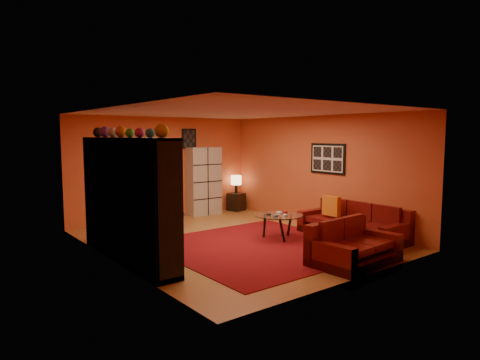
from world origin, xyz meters
TOP-DOWN VIEW (x-y plane):
  - floor at (0.00, 0.00)m, footprint 6.00×6.00m
  - ceiling at (0.00, 0.00)m, footprint 6.00×6.00m
  - wall_back at (0.00, 3.00)m, footprint 6.00×0.00m
  - wall_front at (0.00, -3.00)m, footprint 6.00×0.00m
  - wall_left at (-2.50, 0.00)m, footprint 0.00×6.00m
  - wall_right at (2.50, 0.00)m, footprint 0.00×6.00m
  - rug at (0.10, -0.70)m, footprint 3.60×3.60m
  - doorway at (-0.70, 2.96)m, footprint 0.95×0.10m
  - wall_art_right at (2.48, -0.30)m, footprint 0.03×1.00m
  - wall_art_back at (0.75, 2.98)m, footprint 0.42×0.03m
  - entertainment_unit at (-2.27, 0.00)m, footprint 0.45×3.00m
  - tv at (-2.23, -0.01)m, footprint 0.94×0.12m
  - sofa at (2.14, -1.35)m, footprint 0.97×2.29m
  - loveseat at (0.63, -2.42)m, footprint 1.59×1.02m
  - throw_pillow at (1.95, -0.88)m, footprint 0.12×0.42m
  - coffee_table at (0.80, -0.47)m, footprint 1.00×1.00m
  - storage_cabinet at (1.09, 2.80)m, footprint 0.91×0.41m
  - bowl_chair at (-0.49, 1.85)m, footprint 0.71×0.71m
  - side_table at (2.15, 2.75)m, footprint 0.47×0.47m
  - table_lamp at (2.15, 2.75)m, footprint 0.30×0.30m

SIDE VIEW (x-z plane):
  - floor at x=0.00m, z-range 0.00..0.00m
  - rug at x=0.10m, z-range 0.00..0.01m
  - side_table at x=2.15m, z-range 0.00..0.50m
  - sofa at x=2.14m, z-range -0.14..0.71m
  - loveseat at x=0.63m, z-range -0.14..0.71m
  - bowl_chair at x=-0.49m, z-range 0.02..0.60m
  - coffee_table at x=0.80m, z-range 0.21..0.71m
  - throw_pillow at x=1.95m, z-range 0.42..0.84m
  - table_lamp at x=2.15m, z-range 0.61..1.11m
  - storage_cabinet at x=1.09m, z-range 0.00..1.82m
  - tv at x=-2.23m, z-range 0.72..1.26m
  - doorway at x=-0.70m, z-range 0.00..2.04m
  - entertainment_unit at x=-2.27m, z-range 0.00..2.10m
  - wall_back at x=0.00m, z-range -1.70..4.30m
  - wall_front at x=0.00m, z-range -1.70..4.30m
  - wall_left at x=-2.50m, z-range -1.70..4.30m
  - wall_right at x=2.50m, z-range -1.70..4.30m
  - wall_art_right at x=2.48m, z-range 1.25..1.95m
  - wall_art_back at x=0.75m, z-range 1.79..2.31m
  - ceiling at x=0.00m, z-range 2.60..2.60m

